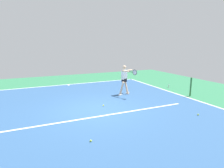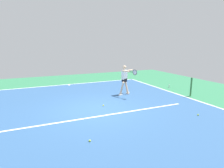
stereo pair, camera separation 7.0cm
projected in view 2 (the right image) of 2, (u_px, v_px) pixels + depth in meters
The scene contains 12 objects.
ground_plane at pixel (96, 109), 8.85m from camera, with size 20.95×20.95×0.00m, color #2D754C.
court_surface at pixel (96, 109), 8.85m from camera, with size 10.67×12.18×0.00m, color #2D5484.
court_line_baseline_near at pixel (69, 84), 14.25m from camera, with size 10.67×0.10×0.01m, color white.
court_line_sideline_left at pixel (186, 97), 10.95m from camera, with size 0.10×12.18×0.01m, color white.
court_line_service at pixel (103, 116), 8.09m from camera, with size 8.00×0.10×0.01m, color white.
court_line_centre_mark at pixel (69, 85), 14.08m from camera, with size 0.10×0.30×0.01m, color white.
net_post at pixel (191, 87), 10.98m from camera, with size 0.09×0.09×1.07m, color #38753D.
tennis_player at pixel (125, 78), 11.24m from camera, with size 1.10×1.31×1.72m.
tennis_ball_near_player at pixel (90, 141), 5.94m from camera, with size 0.07×0.07×0.07m, color #C6E53D.
tennis_ball_by_sideline at pixel (198, 115), 8.10m from camera, with size 0.07×0.07×0.07m, color #CCE033.
tennis_ball_centre_court at pixel (103, 105), 9.32m from camera, with size 0.07×0.07×0.07m, color yellow.
water_bottle at pixel (169, 86), 13.21m from camera, with size 0.07×0.07×0.22m, color white.
Camera 2 is at (2.77, 8.00, 2.92)m, focal length 31.46 mm.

